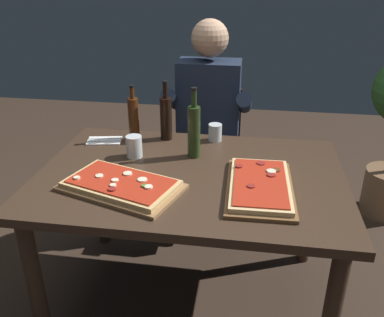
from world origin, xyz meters
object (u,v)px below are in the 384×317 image
Objects in this scene: pizza_rectangular_left at (260,186)px; oil_bottle_amber at (134,118)px; dining_table at (190,191)px; diner_chair at (209,148)px; vinegar_bottle_green at (194,130)px; tumbler_far_side at (134,146)px; tumbler_near_camera at (215,133)px; wine_bottle_dark at (166,117)px; pizza_rectangular_front at (121,185)px; seated_diner at (208,119)px.

oil_bottle_amber is (-0.68, 0.46, 0.10)m from pizza_rectangular_left.
diner_chair reaches higher than dining_table.
vinegar_bottle_green is 0.31m from tumbler_far_side.
tumbler_near_camera reaches higher than dining_table.
diner_chair is (-0.32, 0.96, -0.27)m from pizza_rectangular_left.
vinegar_bottle_green reaches higher than wine_bottle_dark.
tumbler_near_camera is at bearing 69.22° from vinegar_bottle_green.
dining_table is 4.61× the size of oil_bottle_amber.
oil_bottle_amber is 0.86× the size of vinegar_bottle_green.
oil_bottle_amber is (-0.36, 0.35, 0.22)m from dining_table.
pizza_rectangular_front is (-0.27, -0.19, 0.12)m from dining_table.
dining_table is 0.30m from vinegar_bottle_green.
pizza_rectangular_left is 0.37× the size of seated_diner.
wine_bottle_dark is at bearing 12.11° from oil_bottle_amber.
tumbler_far_side is at bearing -113.57° from wine_bottle_dark.
vinegar_bottle_green reaches higher than tumbler_near_camera.
diner_chair is 0.65× the size of seated_diner.
wine_bottle_dark is at bearing 66.43° from tumbler_far_side.
tumbler_far_side is (-0.29, -0.05, -0.09)m from vinegar_bottle_green.
tumbler_far_side is (-0.03, 0.33, 0.03)m from pizza_rectangular_front.
pizza_rectangular_front is 1.87× the size of oil_bottle_amber.
tumbler_far_side is at bearing 155.95° from dining_table.
wine_bottle_dark is (0.07, 0.58, 0.11)m from pizza_rectangular_front.
oil_bottle_amber is 0.23× the size of seated_diner.
tumbler_far_side reaches higher than pizza_rectangular_left.
vinegar_bottle_green is 0.57m from seated_diner.
tumbler_far_side is 0.08× the size of seated_diner.
pizza_rectangular_front is at bearing -97.34° from wine_bottle_dark.
seated_diner is at bearing 110.84° from pizza_rectangular_left.
pizza_rectangular_left is at bearing 8.28° from pizza_rectangular_front.
pizza_rectangular_front is 1.14× the size of pizza_rectangular_left.
wine_bottle_dark is 3.50× the size of tumbler_near_camera.
pizza_rectangular_front is at bearing -119.76° from tumbler_near_camera.
oil_bottle_amber is at bearing -132.54° from seated_diner.
diner_chair reaches higher than pizza_rectangular_left.
vinegar_bottle_green reaches higher than dining_table.
seated_diner is (-0.01, 0.74, 0.10)m from dining_table.
pizza_rectangular_left is at bearing -21.51° from tumbler_far_side.
seated_diner is at bearing 89.55° from vinegar_bottle_green.
wine_bottle_dark reaches higher than tumbler_near_camera.
tumbler_far_side is (-0.11, -0.25, -0.07)m from wine_bottle_dark.
wine_bottle_dark is at bearing -117.98° from seated_diner.
dining_table is 0.48m from wine_bottle_dark.
tumbler_far_side reaches higher than pizza_rectangular_front.
seated_diner reaches higher than vinegar_bottle_green.
vinegar_bottle_green is at bearing 55.60° from pizza_rectangular_front.
oil_bottle_amber is (-0.09, 0.54, 0.10)m from pizza_rectangular_front.
pizza_rectangular_left is 0.45m from vinegar_bottle_green.
wine_bottle_dark is 0.27m from vinegar_bottle_green.
vinegar_bottle_green is 0.78m from diner_chair.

